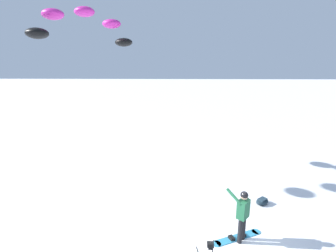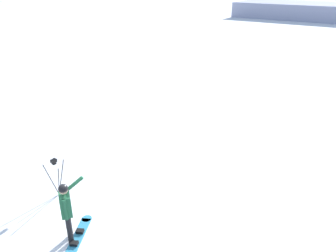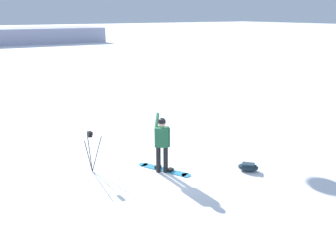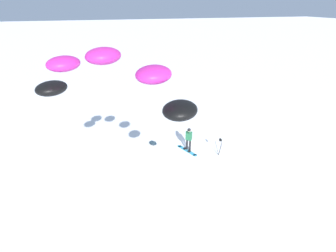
{
  "view_description": "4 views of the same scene",
  "coord_description": "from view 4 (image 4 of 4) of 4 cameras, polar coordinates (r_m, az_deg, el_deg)",
  "views": [
    {
      "loc": [
        -6.89,
        1.43,
        5.27
      ],
      "look_at": [
        1.91,
        1.98,
        3.25
      ],
      "focal_mm": 25.81,
      "sensor_mm": 36.0,
      "label": 1
    },
    {
      "loc": [
        5.41,
        -4.78,
        6.24
      ],
      "look_at": [
        1.61,
        1.58,
        2.85
      ],
      "focal_mm": 35.04,
      "sensor_mm": 36.0,
      "label": 2
    },
    {
      "loc": [
        -5.58,
        -9.15,
        4.61
      ],
      "look_at": [
        0.41,
        -0.01,
        1.25
      ],
      "focal_mm": 39.43,
      "sensor_mm": 36.0,
      "label": 3
    },
    {
      "loc": [
        5.14,
        12.8,
        9.21
      ],
      "look_at": [
        2.17,
        2.31,
        3.58
      ],
      "focal_mm": 25.56,
      "sensor_mm": 36.0,
      "label": 4
    }
  ],
  "objects": [
    {
      "name": "snowboarder",
      "position": [
        16.44,
        4.97,
        -2.61
      ],
      "size": [
        0.47,
        0.77,
        1.73
      ],
      "color": "black",
      "rests_on": "ground_plane"
    },
    {
      "name": "traction_kite",
      "position": [
        6.97,
        -14.54,
        10.94
      ],
      "size": [
        4.76,
        4.16,
        1.63
      ],
      "color": "black"
    },
    {
      "name": "ground_plane",
      "position": [
        16.59,
        5.06,
        -6.54
      ],
      "size": [
        300.0,
        300.0,
        0.0
      ],
      "primitive_type": "plane",
      "color": "white"
    },
    {
      "name": "snowboard",
      "position": [
        16.86,
        4.54,
        -5.81
      ],
      "size": [
        0.95,
        1.69,
        0.1
      ],
      "color": "teal",
      "rests_on": "ground_plane"
    },
    {
      "name": "gear_bag_large",
      "position": [
        17.48,
        -3.63,
        -4.07
      ],
      "size": [
        0.69,
        0.71,
        0.24
      ],
      "color": "#192833",
      "rests_on": "ground_plane"
    },
    {
      "name": "camera_tripod",
      "position": [
        16.23,
        12.25,
        -4.12
      ],
      "size": [
        0.6,
        0.56,
        1.27
      ],
      "color": "#262628",
      "rests_on": "ground_plane"
    }
  ]
}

